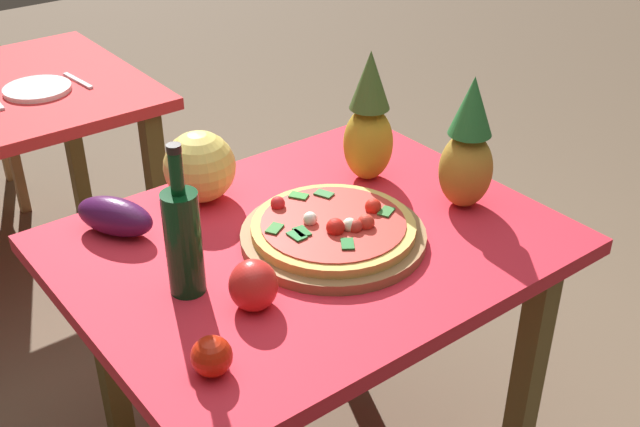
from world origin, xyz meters
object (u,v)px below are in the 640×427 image
Objects in this scene: display_table at (310,274)px; pineapple_right at (369,123)px; pineapple_left at (468,150)px; tomato_at_corner at (212,356)px; melon at (200,167)px; eggplant at (115,216)px; pizza_board at (333,236)px; wine_bottle at (183,239)px; pizza at (334,226)px; bell_pepper at (253,285)px; knife_utensil at (78,81)px; dinner_plate at (37,89)px; tomato_near_board at (364,139)px.

display_table is 0.42m from pineapple_right.
display_table is 3.29× the size of pineapple_left.
pineapple_left is at bearing -69.38° from pineapple_right.
pineapple_left is 0.83m from tomato_at_corner.
melon is 0.90× the size of eggplant.
wine_bottle is (-0.36, 0.04, 0.11)m from pizza_board.
pizza is at bearing -68.73° from melon.
melon reaches higher than pizza_board.
display_table is 0.40m from wine_bottle.
pineapple_left is at bearing 10.54° from tomato_at_corner.
bell_pepper is at bearing -107.37° from melon.
bell_pepper is at bearing -104.22° from knife_utensil.
wine_bottle is at bearing -86.11° from eggplant.
dinner_plate is at bearing 80.92° from tomato_at_corner.
bell_pepper is at bearing -177.40° from pineapple_left.
dinner_plate is at bearing 112.77° from pineapple_right.
pizza is 1.12× the size of wine_bottle.
pizza is 0.51m from eggplant.
pizza reaches higher than dinner_plate.
bell_pepper is at bearing -58.15° from wine_bottle.
pizza_board is 2.39× the size of melon.
pineapple_left is at bearing -78.36° from knife_utensil.
dinner_plate is (0.07, 1.41, -0.04)m from bell_pepper.
tomato_near_board is at bearing 32.53° from bell_pepper.
eggplant is at bearing 82.75° from tomato_at_corner.
knife_utensil is (-0.03, 1.27, 0.11)m from display_table.
pizza_board is 0.38m from wine_bottle.
tomato_at_corner is at bearing -150.54° from pineapple_right.
pizza_board is 1.27× the size of wine_bottle.
wine_bottle is (-0.36, 0.04, 0.09)m from pizza.
melon is 0.25m from eggplant.
display_table is at bearing 29.21° from bell_pepper.
pizza reaches higher than tomato_at_corner.
wine_bottle is 4.39× the size of tomato_at_corner.
pineapple_right is at bearing -22.60° from melon.
pineapple_right is at bearing -67.23° from dinner_plate.
pizza_board is at bearing 18.33° from bell_pepper.
pineapple_right is at bearing 29.46° from tomato_at_corner.
pineapple_left is 4.37× the size of tomato_at_corner.
melon reaches higher than dinner_plate.
tomato_at_corner is (-0.45, -0.21, 0.03)m from pizza_board.
knife_utensil is at bearing 0.00° from dinner_plate.
knife_utensil is (-0.07, 1.31, -0.04)m from pizza.
pizza_board reaches higher than dinner_plate.
pineapple_right is 4.52× the size of tomato_at_corner.
display_table is 0.13m from pizza_board.
melon is at bearing 108.24° from display_table.
dinner_plate is (-0.21, 1.31, -0.00)m from pizza_board.
wine_bottle reaches higher than tomato_at_corner.
tomato_at_corner is (-0.17, -0.12, -0.01)m from bell_pepper.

